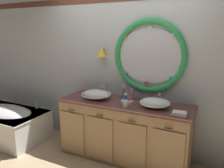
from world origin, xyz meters
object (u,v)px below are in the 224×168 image
Objects in this scene: toothbrush_holder_right at (126,104)px; toiletry_basket at (127,102)px; bathtub at (6,121)px; soap_dispenser at (132,94)px; toothbrush_holder_left at (124,95)px; folded_hand_towel at (179,114)px; sink_basin_right at (155,103)px; sink_basin_left at (96,94)px.

toothbrush_holder_right is 0.17m from toiletry_basket.
bathtub is 2.26m from toiletry_basket.
toothbrush_holder_left is at bearing -170.86° from soap_dispenser.
folded_hand_towel is at bearing -10.91° from toiletry_basket.
folded_hand_towel is (0.76, -0.37, -0.06)m from soap_dispenser.
sink_basin_right is at bearing 0.60° from toiletry_basket.
soap_dispenser reaches higher than bathtub.
toothbrush_holder_right is 1.22× the size of toiletry_basket.
soap_dispenser is (0.48, 0.22, 0.01)m from sink_basin_left.
sink_basin_left is at bearing 179.52° from toiletry_basket.
toothbrush_holder_right is 0.39m from soap_dispenser.
toothbrush_holder_left is at bearing 159.35° from sink_basin_right.
toiletry_basket is (-0.75, 0.14, 0.00)m from folded_hand_towel.
soap_dispenser reaches higher than sink_basin_right.
toothbrush_holder_right is (2.22, 0.14, 0.61)m from bathtub.
toothbrush_holder_left reaches higher than toiletry_basket.
soap_dispenser is 0.23m from toiletry_basket.
sink_basin_left reaches higher than toiletry_basket.
bathtub is 1.81m from sink_basin_left.
soap_dispenser reaches higher than toiletry_basket.
sink_basin_right is 0.38m from folded_hand_towel.
folded_hand_towel is (1.24, -0.15, -0.05)m from sink_basin_left.
soap_dispenser is at bearing 24.35° from sink_basin_left.
bathtub is at bearing -176.33° from toothbrush_holder_right.
sink_basin_left is at bearing 10.51° from bathtub.
sink_basin_left is at bearing 173.22° from folded_hand_towel.
toothbrush_holder_right reaches higher than sink_basin_right.
toothbrush_holder_left reaches higher than bathtub.
sink_basin_right reaches higher than bathtub.
bathtub is 2.31m from toothbrush_holder_right.
sink_basin_left is 2.60× the size of folded_hand_towel.
toothbrush_holder_right is 0.69m from folded_hand_towel.
sink_basin_left is 0.90m from sink_basin_right.
sink_basin_right is (2.57, 0.31, 0.62)m from bathtub.
toothbrush_holder_left is at bearing 122.58° from toiletry_basket.
toothbrush_holder_right is at bearing -71.46° from toiletry_basket.
toothbrush_holder_right is at bearing -178.43° from folded_hand_towel.
sink_basin_right is 1.83× the size of toothbrush_holder_left.
soap_dispenser is at bearing 93.71° from toiletry_basket.
folded_hand_towel is at bearing 3.17° from bathtub.
toiletry_basket is at bearing -0.48° from sink_basin_left.
folded_hand_towel is 1.05× the size of toiletry_basket.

